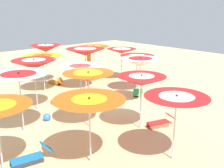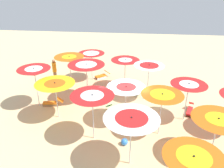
% 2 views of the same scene
% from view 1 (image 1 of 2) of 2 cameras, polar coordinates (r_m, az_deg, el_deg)
% --- Properties ---
extents(ground, '(40.44, 40.44, 0.04)m').
position_cam_1_polar(ground, '(13.48, -4.92, -4.93)').
color(ground, beige).
extents(beach_umbrella_0, '(2.02, 2.02, 2.23)m').
position_cam_1_polar(beach_umbrella_0, '(8.47, 13.60, -3.72)').
color(beach_umbrella_0, silver).
rests_on(beach_umbrella_0, ground).
extents(beach_umbrella_1, '(1.94, 1.94, 2.28)m').
position_cam_1_polar(beach_umbrella_1, '(10.54, 6.34, 0.71)').
color(beach_umbrella_1, silver).
rests_on(beach_umbrella_1, ground).
extents(beach_umbrella_2, '(1.91, 1.91, 2.44)m').
position_cam_1_polar(beach_umbrella_2, '(13.36, 6.06, 4.68)').
color(beach_umbrella_2, silver).
rests_on(beach_umbrella_2, ground).
extents(beach_umbrella_3, '(1.96, 1.96, 2.22)m').
position_cam_1_polar(beach_umbrella_3, '(15.45, 5.38, 5.50)').
color(beach_umbrella_3, silver).
rests_on(beach_umbrella_3, ground).
extents(beach_umbrella_4, '(1.98, 1.98, 2.19)m').
position_cam_1_polar(beach_umbrella_4, '(18.13, 2.08, 7.10)').
color(beach_umbrella_4, silver).
rests_on(beach_umbrella_4, ground).
extents(beach_umbrella_5, '(2.23, 2.23, 2.20)m').
position_cam_1_polar(beach_umbrella_5, '(8.14, -4.86, -4.52)').
color(beach_umbrella_5, silver).
rests_on(beach_umbrella_5, ground).
extents(beach_umbrella_6, '(2.05, 2.05, 2.37)m').
position_cam_1_polar(beach_umbrella_6, '(10.64, -5.09, 1.52)').
color(beach_umbrella_6, silver).
rests_on(beach_umbrella_6, ground).
extents(beach_umbrella_7, '(2.02, 2.02, 2.25)m').
position_cam_1_polar(beach_umbrella_7, '(12.55, -6.82, 3.27)').
color(beach_umbrella_7, silver).
rests_on(beach_umbrella_7, ground).
extents(beach_umbrella_8, '(2.27, 2.27, 2.56)m').
position_cam_1_polar(beach_umbrella_8, '(15.77, -5.74, 6.87)').
color(beach_umbrella_8, silver).
rests_on(beach_umbrella_8, ground).
extents(beach_umbrella_9, '(2.07, 2.07, 2.35)m').
position_cam_1_polar(beach_umbrella_9, '(18.18, -3.91, 7.47)').
color(beach_umbrella_9, silver).
rests_on(beach_umbrella_9, ground).
extents(beach_umbrella_11, '(2.28, 2.28, 2.44)m').
position_cam_1_polar(beach_umbrella_11, '(10.75, -19.33, 1.25)').
color(beach_umbrella_11, silver).
rests_on(beach_umbrella_11, ground).
extents(beach_umbrella_12, '(2.06, 2.06, 2.52)m').
position_cam_1_polar(beach_umbrella_12, '(13.00, -16.34, 4.10)').
color(beach_umbrella_12, silver).
rests_on(beach_umbrella_12, ground).
extents(beach_umbrella_13, '(2.18, 2.18, 2.22)m').
position_cam_1_polar(beach_umbrella_13, '(15.85, -14.62, 5.27)').
color(beach_umbrella_13, silver).
rests_on(beach_umbrella_13, ground).
extents(beach_umbrella_14, '(1.93, 1.93, 2.57)m').
position_cam_1_polar(beach_umbrella_14, '(17.67, -14.01, 7.43)').
color(beach_umbrella_14, silver).
rests_on(beach_umbrella_14, ground).
extents(lounger_0, '(0.94, 1.22, 0.53)m').
position_cam_1_polar(lounger_0, '(13.95, -6.42, -3.32)').
color(lounger_0, '#333338').
rests_on(lounger_0, ground).
extents(lounger_1, '(0.56, 1.37, 0.60)m').
position_cam_1_polar(lounger_1, '(9.17, -17.17, -14.80)').
color(lounger_1, '#333338').
rests_on(lounger_1, ground).
extents(lounger_2, '(1.03, 1.32, 0.52)m').
position_cam_1_polar(lounger_2, '(15.10, 5.60, -1.77)').
color(lounger_2, olive).
rests_on(lounger_2, ground).
extents(lounger_3, '(0.69, 1.32, 0.53)m').
position_cam_1_polar(lounger_3, '(11.39, 10.20, -8.06)').
color(lounger_3, olive).
rests_on(lounger_3, ground).
extents(lounger_4, '(1.30, 0.48, 0.54)m').
position_cam_1_polar(lounger_4, '(17.49, -11.97, 0.45)').
color(lounger_4, olive).
rests_on(lounger_4, ground).
extents(lounger_5, '(1.18, 1.07, 0.56)m').
position_cam_1_polar(lounger_5, '(18.25, 4.33, 1.43)').
color(lounger_5, silver).
rests_on(lounger_5, ground).
extents(beachgoer_0, '(0.30, 0.30, 1.82)m').
position_cam_1_polar(beachgoer_0, '(19.81, -4.97, 4.83)').
color(beachgoer_0, '#A3704C').
rests_on(beachgoer_0, ground).
extents(beach_ball, '(0.34, 0.34, 0.34)m').
position_cam_1_polar(beach_ball, '(12.12, -13.77, -6.88)').
color(beach_ball, '#337FE5').
rests_on(beach_ball, ground).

